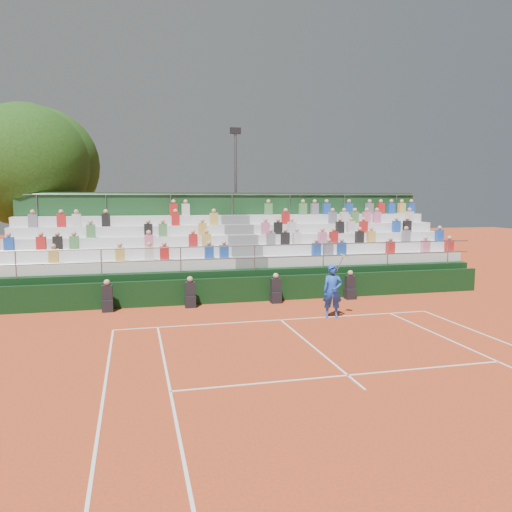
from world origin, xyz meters
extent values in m
plane|color=#BA431F|center=(0.00, 0.00, 0.00)|extent=(90.00, 90.00, 0.00)
cube|color=white|center=(0.00, 0.00, 0.01)|extent=(11.00, 0.06, 0.01)
cube|color=white|center=(0.00, -3.20, 0.01)|extent=(0.06, 6.40, 0.01)
cube|color=white|center=(0.00, -5.49, 0.01)|extent=(8.22, 0.06, 0.01)
cube|color=black|center=(0.00, 3.20, 0.50)|extent=(20.00, 0.15, 1.00)
cube|color=black|center=(-5.78, 2.75, 0.22)|extent=(0.40, 0.40, 0.44)
cube|color=black|center=(-5.78, 2.75, 0.70)|extent=(0.38, 0.25, 0.55)
sphere|color=tan|center=(-5.78, 2.75, 1.08)|extent=(0.22, 0.22, 0.22)
cube|color=black|center=(-2.76, 2.75, 0.22)|extent=(0.40, 0.40, 0.44)
cube|color=black|center=(-2.76, 2.75, 0.70)|extent=(0.38, 0.25, 0.55)
sphere|color=tan|center=(-2.76, 2.75, 1.08)|extent=(0.22, 0.22, 0.22)
cube|color=black|center=(0.62, 2.75, 0.22)|extent=(0.40, 0.40, 0.44)
cube|color=black|center=(0.62, 2.75, 0.70)|extent=(0.38, 0.25, 0.55)
sphere|color=tan|center=(0.62, 2.75, 1.08)|extent=(0.22, 0.22, 0.22)
cube|color=black|center=(3.79, 2.75, 0.22)|extent=(0.40, 0.40, 0.44)
cube|color=black|center=(3.79, 2.75, 0.70)|extent=(0.38, 0.25, 0.55)
sphere|color=tan|center=(3.79, 2.75, 1.08)|extent=(0.22, 0.22, 0.22)
cube|color=black|center=(0.00, 6.30, 0.60)|extent=(20.00, 5.20, 1.20)
cube|color=silver|center=(-5.35, 4.62, 1.41)|extent=(9.30, 0.85, 0.42)
cube|color=silver|center=(5.35, 4.62, 1.41)|extent=(9.30, 0.85, 0.42)
cube|color=slate|center=(0.00, 4.62, 1.41)|extent=(1.40, 0.85, 0.42)
cube|color=silver|center=(-5.35, 5.47, 1.83)|extent=(9.30, 0.85, 0.42)
cube|color=silver|center=(5.35, 5.47, 1.83)|extent=(9.30, 0.85, 0.42)
cube|color=slate|center=(0.00, 5.47, 1.83)|extent=(1.40, 0.85, 0.42)
cube|color=silver|center=(-5.35, 6.33, 2.25)|extent=(9.30, 0.85, 0.42)
cube|color=silver|center=(5.35, 6.33, 2.25)|extent=(9.30, 0.85, 0.42)
cube|color=slate|center=(0.00, 6.33, 2.25)|extent=(1.40, 0.85, 0.42)
cube|color=silver|center=(-5.35, 7.17, 2.67)|extent=(9.30, 0.85, 0.42)
cube|color=silver|center=(5.35, 7.17, 2.67)|extent=(9.30, 0.85, 0.42)
cube|color=slate|center=(0.00, 7.17, 2.67)|extent=(1.40, 0.85, 0.42)
cube|color=silver|center=(-5.35, 8.03, 3.09)|extent=(9.30, 0.85, 0.42)
cube|color=silver|center=(5.35, 8.03, 3.09)|extent=(9.30, 0.85, 0.42)
cube|color=slate|center=(0.00, 8.03, 3.09)|extent=(1.40, 0.85, 0.42)
cube|color=#194320|center=(0.00, 8.55, 2.20)|extent=(20.00, 0.12, 4.40)
cylinder|color=gray|center=(0.00, 3.75, 2.20)|extent=(20.00, 0.05, 0.05)
cylinder|color=gray|center=(0.00, 8.45, 4.30)|extent=(20.00, 0.05, 0.05)
cube|color=gold|center=(-7.80, 4.47, 1.90)|extent=(0.36, 0.24, 0.56)
cube|color=gold|center=(-5.32, 4.47, 1.90)|extent=(0.36, 0.24, 0.56)
cube|color=silver|center=(-4.19, 4.47, 1.90)|extent=(0.36, 0.24, 0.56)
cube|color=red|center=(-3.59, 4.47, 1.90)|extent=(0.36, 0.24, 0.56)
cube|color=#1E4CB2|center=(-1.76, 4.47, 1.90)|extent=(0.36, 0.24, 0.56)
cube|color=#1E4CB2|center=(-1.13, 4.47, 1.90)|extent=(0.36, 0.24, 0.56)
cube|color=#1E4CB2|center=(-9.54, 5.32, 2.32)|extent=(0.36, 0.24, 0.56)
cube|color=red|center=(-8.36, 5.32, 2.32)|extent=(0.36, 0.24, 0.56)
cube|color=black|center=(-7.75, 5.32, 2.32)|extent=(0.36, 0.24, 0.56)
cube|color=#4C8C4C|center=(-7.12, 5.32, 2.32)|extent=(0.36, 0.24, 0.56)
cube|color=pink|center=(-4.17, 5.32, 2.32)|extent=(0.36, 0.24, 0.56)
cube|color=red|center=(-2.32, 5.32, 2.32)|extent=(0.36, 0.24, 0.56)
cube|color=gold|center=(-1.74, 5.32, 2.32)|extent=(0.36, 0.24, 0.56)
cube|color=#4C8C4C|center=(-6.53, 6.17, 2.74)|extent=(0.36, 0.24, 0.56)
cube|color=black|center=(-4.16, 6.17, 2.74)|extent=(0.36, 0.24, 0.56)
cube|color=#4C8C4C|center=(-3.53, 6.17, 2.74)|extent=(0.36, 0.24, 0.56)
cube|color=gold|center=(-1.80, 6.17, 2.74)|extent=(0.36, 0.24, 0.56)
cube|color=slate|center=(-8.93, 7.02, 3.16)|extent=(0.36, 0.24, 0.56)
cube|color=red|center=(-7.79, 7.02, 3.16)|extent=(0.36, 0.24, 0.56)
cube|color=silver|center=(-7.17, 7.02, 3.16)|extent=(0.36, 0.24, 0.56)
cube|color=black|center=(-5.94, 7.02, 3.16)|extent=(0.36, 0.24, 0.56)
cube|color=red|center=(-2.91, 7.02, 3.16)|extent=(0.36, 0.24, 0.56)
cube|color=gold|center=(-1.14, 7.02, 3.16)|extent=(0.36, 0.24, 0.56)
cube|color=red|center=(-2.92, 7.88, 3.58)|extent=(0.36, 0.24, 0.56)
cube|color=silver|center=(-2.35, 7.88, 3.58)|extent=(0.36, 0.24, 0.56)
cube|color=#1E4CB2|center=(2.96, 4.47, 1.90)|extent=(0.36, 0.24, 0.56)
cube|color=slate|center=(3.53, 4.47, 1.90)|extent=(0.36, 0.24, 0.56)
cube|color=#1E4CB2|center=(4.14, 4.47, 1.90)|extent=(0.36, 0.24, 0.56)
cube|color=red|center=(6.52, 4.47, 1.90)|extent=(0.36, 0.24, 0.56)
cube|color=pink|center=(8.31, 4.47, 1.90)|extent=(0.36, 0.24, 0.56)
cube|color=red|center=(9.56, 4.47, 1.90)|extent=(0.36, 0.24, 0.56)
cube|color=slate|center=(1.13, 5.32, 2.32)|extent=(0.36, 0.24, 0.56)
cube|color=black|center=(1.79, 5.32, 2.32)|extent=(0.36, 0.24, 0.56)
cube|color=silver|center=(2.34, 5.32, 2.32)|extent=(0.36, 0.24, 0.56)
cube|color=pink|center=(3.56, 5.32, 2.32)|extent=(0.36, 0.24, 0.56)
cube|color=red|center=(4.11, 5.32, 2.32)|extent=(0.36, 0.24, 0.56)
cube|color=black|center=(5.39, 5.32, 2.32)|extent=(0.36, 0.24, 0.56)
cube|color=gold|center=(5.99, 5.32, 2.32)|extent=(0.36, 0.24, 0.56)
cube|color=slate|center=(7.80, 5.32, 2.32)|extent=(0.36, 0.24, 0.56)
cube|color=#1E4CB2|center=(9.59, 5.32, 2.32)|extent=(0.36, 0.24, 0.56)
cube|color=pink|center=(1.11, 6.17, 2.74)|extent=(0.36, 0.24, 0.56)
cube|color=black|center=(1.71, 6.17, 2.74)|extent=(0.36, 0.24, 0.56)
cube|color=silver|center=(2.38, 6.17, 2.74)|extent=(0.36, 0.24, 0.56)
cube|color=black|center=(4.77, 6.17, 2.74)|extent=(0.36, 0.24, 0.56)
cube|color=silver|center=(5.33, 6.17, 2.74)|extent=(0.36, 0.24, 0.56)
cube|color=red|center=(6.00, 6.17, 2.74)|extent=(0.36, 0.24, 0.56)
cube|color=#1E4CB2|center=(7.75, 6.17, 2.74)|extent=(0.36, 0.24, 0.56)
cube|color=black|center=(8.34, 6.17, 2.74)|extent=(0.36, 0.24, 0.56)
cube|color=red|center=(2.33, 7.02, 3.16)|extent=(0.36, 0.24, 0.56)
cube|color=slate|center=(4.75, 7.02, 3.16)|extent=(0.36, 0.24, 0.56)
cube|color=silver|center=(5.35, 7.02, 3.16)|extent=(0.36, 0.24, 0.56)
cube|color=#4C8C4C|center=(5.93, 7.02, 3.16)|extent=(0.36, 0.24, 0.56)
cube|color=pink|center=(6.57, 7.02, 3.16)|extent=(0.36, 0.24, 0.56)
cube|color=pink|center=(7.13, 7.02, 3.16)|extent=(0.36, 0.24, 0.56)
cube|color=silver|center=(8.96, 7.02, 3.16)|extent=(0.36, 0.24, 0.56)
cube|color=#4C8C4C|center=(1.71, 7.88, 3.58)|extent=(0.36, 0.24, 0.56)
cube|color=#4C8C4C|center=(3.50, 7.88, 3.58)|extent=(0.36, 0.24, 0.56)
cube|color=slate|center=(4.12, 7.88, 3.58)|extent=(0.36, 0.24, 0.56)
cube|color=#1E4CB2|center=(4.76, 7.88, 3.58)|extent=(0.36, 0.24, 0.56)
cube|color=#1E4CB2|center=(5.99, 7.88, 3.58)|extent=(0.36, 0.24, 0.56)
cube|color=slate|center=(7.14, 7.88, 3.58)|extent=(0.36, 0.24, 0.56)
cube|color=red|center=(7.78, 7.88, 3.58)|extent=(0.36, 0.24, 0.56)
cube|color=#1E4CB2|center=(8.39, 7.88, 3.58)|extent=(0.36, 0.24, 0.56)
cube|color=gold|center=(8.99, 7.88, 3.58)|extent=(0.36, 0.24, 0.56)
cube|color=#1E4CB2|center=(9.55, 7.88, 3.58)|extent=(0.36, 0.24, 0.56)
imported|color=blue|center=(1.86, -0.04, 0.92)|extent=(0.77, 0.62, 1.84)
cylinder|color=gray|center=(2.11, -0.04, 1.85)|extent=(0.26, 0.03, 0.51)
cylinder|color=#E5D866|center=(2.26, -0.04, 2.15)|extent=(0.26, 0.28, 0.14)
cylinder|color=#382114|center=(-9.85, 11.04, 1.65)|extent=(0.50, 0.50, 3.31)
sphere|color=#18390F|center=(-9.85, 11.04, 5.73)|extent=(6.05, 6.05, 6.05)
cylinder|color=#382114|center=(-9.52, 12.98, 1.70)|extent=(0.50, 0.50, 3.40)
sphere|color=#18390F|center=(-9.52, 12.98, 5.85)|extent=(6.13, 6.13, 6.13)
cylinder|color=gray|center=(0.98, 12.35, 3.87)|extent=(0.16, 0.16, 7.74)
cube|color=black|center=(0.98, 12.35, 7.91)|extent=(0.60, 0.25, 0.35)
camera|label=1|loc=(-4.78, -15.91, 4.13)|focal=35.00mm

